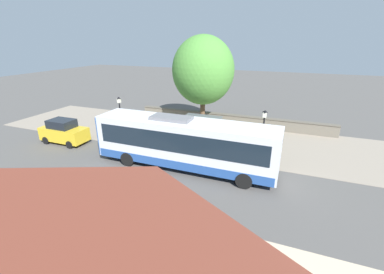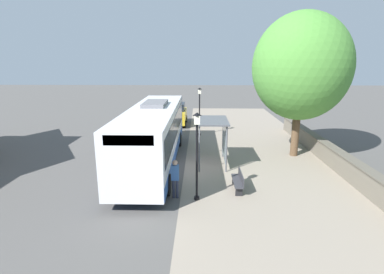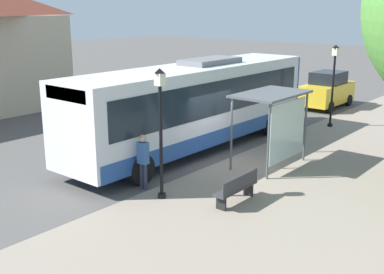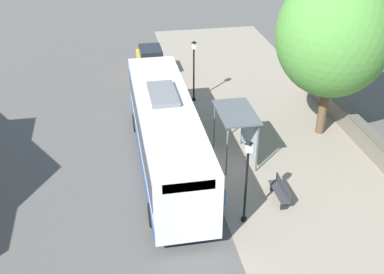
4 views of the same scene
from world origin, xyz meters
The scene contains 9 objects.
ground_plane centered at (0.00, 0.00, 0.00)m, with size 120.00×120.00×0.00m, color #514F4C.
sidewalk_plaza centered at (-4.50, 0.00, 0.01)m, with size 9.00×44.00×0.02m.
bus centered at (1.83, -0.76, 1.85)m, with size 2.71×12.30×3.57m.
bus_shelter centered at (-1.73, -0.73, 2.21)m, with size 1.77×2.93×2.67m.
pedestrian centered at (0.22, 3.84, 1.05)m, with size 0.34×0.24×1.77m.
bench centered at (-2.69, 2.93, 0.48)m, with size 0.40×1.74×0.88m.
street_lamp_near centered at (-0.83, -7.74, 2.32)m, with size 0.28×0.28×3.89m.
street_lamp_far centered at (-0.73, 4.03, 2.33)m, with size 0.28×0.28×3.90m.
parked_car_behind_bus centered at (1.34, -12.07, 0.98)m, with size 1.85×4.00×2.04m.
Camera 3 is at (-9.98, 13.86, 5.52)m, focal length 45.00 mm.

